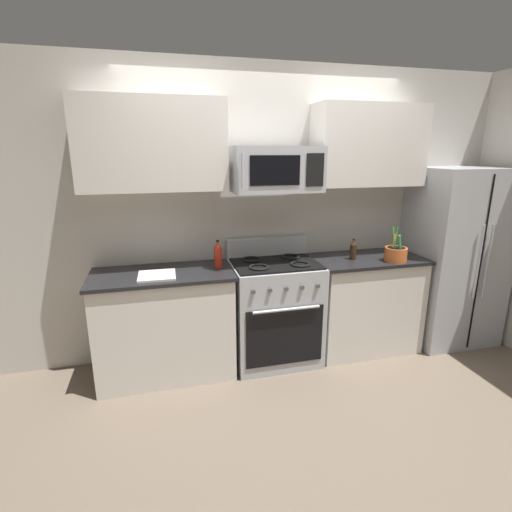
{
  "coord_description": "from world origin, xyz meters",
  "views": [
    {
      "loc": [
        -0.96,
        -2.41,
        1.87
      ],
      "look_at": [
        -0.2,
        0.54,
        1.03
      ],
      "focal_mm": 27.04,
      "sensor_mm": 36.0,
      "label": 1
    }
  ],
  "objects_px": {
    "microwave": "(276,169)",
    "utensil_crock": "(396,254)",
    "cutting_board": "(157,276)",
    "bottle_soy": "(353,250)",
    "bottle_hot_sauce": "(218,255)",
    "range_oven": "(275,311)",
    "refrigerator": "(453,257)"
  },
  "relations": [
    {
      "from": "microwave",
      "to": "utensil_crock",
      "type": "height_order",
      "value": "microwave"
    },
    {
      "from": "microwave",
      "to": "cutting_board",
      "type": "bearing_deg",
      "value": -173.41
    },
    {
      "from": "utensil_crock",
      "to": "cutting_board",
      "type": "relative_size",
      "value": 1.1
    },
    {
      "from": "bottle_soy",
      "to": "bottle_hot_sauce",
      "type": "bearing_deg",
      "value": 177.22
    },
    {
      "from": "range_oven",
      "to": "bottle_soy",
      "type": "distance_m",
      "value": 0.9
    },
    {
      "from": "cutting_board",
      "to": "microwave",
      "type": "bearing_deg",
      "value": 6.59
    },
    {
      "from": "microwave",
      "to": "bottle_soy",
      "type": "bearing_deg",
      "value": -3.68
    },
    {
      "from": "refrigerator",
      "to": "bottle_soy",
      "type": "xyz_separation_m",
      "value": [
        -1.1,
        -0.0,
        0.14
      ]
    },
    {
      "from": "range_oven",
      "to": "bottle_hot_sauce",
      "type": "distance_m",
      "value": 0.74
    },
    {
      "from": "bottle_hot_sauce",
      "to": "range_oven",
      "type": "bearing_deg",
      "value": -4.37
    },
    {
      "from": "range_oven",
      "to": "bottle_hot_sauce",
      "type": "xyz_separation_m",
      "value": [
        -0.49,
        0.04,
        0.54
      ]
    },
    {
      "from": "refrigerator",
      "to": "range_oven",
      "type": "bearing_deg",
      "value": 179.46
    },
    {
      "from": "utensil_crock",
      "to": "cutting_board",
      "type": "xyz_separation_m",
      "value": [
        -2.07,
        0.08,
        -0.06
      ]
    },
    {
      "from": "refrigerator",
      "to": "bottle_soy",
      "type": "relative_size",
      "value": 8.96
    },
    {
      "from": "bottle_soy",
      "to": "microwave",
      "type": "bearing_deg",
      "value": 176.32
    },
    {
      "from": "refrigerator",
      "to": "cutting_board",
      "type": "relative_size",
      "value": 5.99
    },
    {
      "from": "range_oven",
      "to": "bottle_hot_sauce",
      "type": "bearing_deg",
      "value": 175.63
    },
    {
      "from": "cutting_board",
      "to": "bottle_hot_sauce",
      "type": "distance_m",
      "value": 0.53
    },
    {
      "from": "range_oven",
      "to": "cutting_board",
      "type": "xyz_separation_m",
      "value": [
        -1.0,
        -0.09,
        0.44
      ]
    },
    {
      "from": "cutting_board",
      "to": "bottle_hot_sauce",
      "type": "bearing_deg",
      "value": 14.2
    },
    {
      "from": "range_oven",
      "to": "microwave",
      "type": "height_order",
      "value": "microwave"
    },
    {
      "from": "bottle_soy",
      "to": "utensil_crock",
      "type": "bearing_deg",
      "value": -24.11
    },
    {
      "from": "range_oven",
      "to": "bottle_soy",
      "type": "bearing_deg",
      "value": -1.7
    },
    {
      "from": "microwave",
      "to": "utensil_crock",
      "type": "relative_size",
      "value": 2.31
    },
    {
      "from": "utensil_crock",
      "to": "bottle_soy",
      "type": "height_order",
      "value": "utensil_crock"
    },
    {
      "from": "range_oven",
      "to": "bottle_hot_sauce",
      "type": "height_order",
      "value": "bottle_hot_sauce"
    },
    {
      "from": "refrigerator",
      "to": "utensil_crock",
      "type": "height_order",
      "value": "refrigerator"
    },
    {
      "from": "microwave",
      "to": "cutting_board",
      "type": "relative_size",
      "value": 2.55
    },
    {
      "from": "range_oven",
      "to": "utensil_crock",
      "type": "height_order",
      "value": "utensil_crock"
    },
    {
      "from": "cutting_board",
      "to": "bottle_hot_sauce",
      "type": "xyz_separation_m",
      "value": [
        0.51,
        0.13,
        0.1
      ]
    },
    {
      "from": "range_oven",
      "to": "microwave",
      "type": "bearing_deg",
      "value": 90.06
    },
    {
      "from": "microwave",
      "to": "bottle_hot_sauce",
      "type": "bearing_deg",
      "value": 178.54
    }
  ]
}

